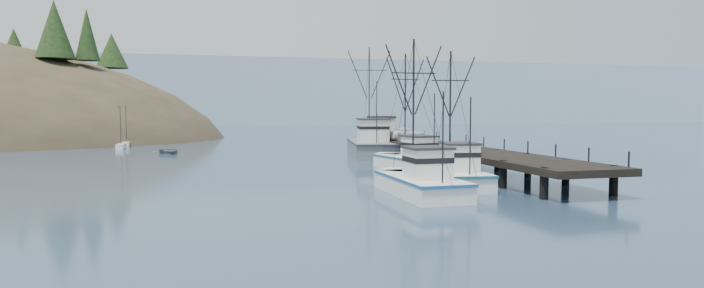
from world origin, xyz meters
The scene contains 12 objects.
ground centered at (0.00, 0.00, 0.00)m, with size 400.00×400.00×0.00m, color navy.
pier centered at (14.00, 16.00, 1.69)m, with size 6.00×44.00×2.00m.
distant_ridge centered at (10.00, 170.00, 0.00)m, with size 360.00×40.00×26.00m, color #9EB2C6.
distant_ridge_far centered at (-40.00, 185.00, 0.00)m, with size 180.00×25.00×18.00m, color silver.
moored_sailboats centered at (-33.76, 58.71, 0.33)m, with size 23.23×20.03×6.35m.
trawler_near centered at (8.52, 3.17, 0.82)m, with size 4.33×10.17×10.41m.
trawler_mid centered at (4.46, -0.05, 0.82)m, with size 3.76×10.78×10.79m.
trawler_far centered at (9.23, 13.99, 0.82)m, with size 5.31×11.05×11.27m.
work_vessel centered at (10.11, 30.13, 1.23)m, with size 7.34×16.73×13.77m.
pier_shed centered at (12.50, 33.33, 3.42)m, with size 3.00×3.20×2.80m.
pickup_truck centered at (13.77, 27.35, 2.72)m, with size 2.40×5.21×1.45m, color white.
motorboat centered at (-14.18, 39.54, 0.00)m, with size 3.40×4.77×0.99m, color slate.
Camera 1 is at (-9.08, -34.24, 5.72)m, focal length 28.00 mm.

